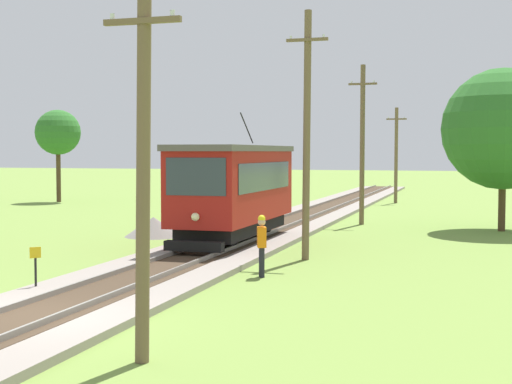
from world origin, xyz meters
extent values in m
plane|color=olive|center=(0.00, 0.00, 0.00)|extent=(260.00, 260.00, 0.00)
cube|color=gray|center=(0.00, 0.00, 0.09)|extent=(4.20, 120.00, 0.18)
cube|color=#423323|center=(0.00, 0.00, 0.18)|extent=(2.04, 120.00, 0.01)
cube|color=gray|center=(0.72, 0.00, 0.25)|extent=(0.07, 120.00, 0.14)
cube|color=maroon|center=(0.00, 13.47, 2.30)|extent=(2.50, 8.00, 2.60)
cube|color=#56514C|center=(0.00, 13.47, 3.71)|extent=(2.60, 8.32, 0.22)
cube|color=black|center=(0.00, 13.47, 0.72)|extent=(2.10, 7.04, 0.44)
cube|color=#2D3842|center=(0.00, 9.46, 2.77)|extent=(2.10, 0.03, 1.25)
cube|color=#2D3842|center=(1.26, 13.47, 2.66)|extent=(0.02, 6.72, 1.04)
sphere|color=#F4EAB2|center=(0.00, 9.41, 1.45)|extent=(0.28, 0.28, 0.28)
cylinder|color=black|center=(0.00, 15.07, 4.52)|extent=(0.05, 1.67, 1.19)
cube|color=black|center=(0.00, 9.27, 0.50)|extent=(2.00, 0.36, 0.32)
cylinder|color=black|center=(0.00, 11.23, 0.72)|extent=(1.54, 0.80, 0.80)
cylinder|color=black|center=(0.00, 15.71, 0.72)|extent=(1.54, 0.80, 0.80)
cylinder|color=brown|center=(3.41, -1.69, 3.28)|extent=(0.24, 0.47, 6.57)
cube|color=brown|center=(3.41, -1.69, 5.77)|extent=(1.40, 0.10, 0.10)
cylinder|color=silver|center=(2.86, -1.69, 5.87)|extent=(0.08, 0.08, 0.10)
cylinder|color=silver|center=(3.96, -1.69, 5.87)|extent=(0.08, 0.08, 0.10)
cylinder|color=brown|center=(3.41, 10.83, 4.13)|extent=(0.24, 0.54, 8.26)
cube|color=brown|center=(3.41, 10.83, 7.26)|extent=(1.40, 0.10, 0.10)
cylinder|color=silver|center=(2.86, 10.83, 7.36)|extent=(0.08, 0.08, 0.10)
cylinder|color=silver|center=(3.96, 10.83, 7.36)|extent=(0.08, 0.08, 0.10)
cylinder|color=brown|center=(3.41, 23.19, 3.92)|extent=(0.24, 0.37, 7.84)
cube|color=brown|center=(3.41, 23.19, 6.90)|extent=(1.40, 0.10, 0.10)
cylinder|color=silver|center=(2.86, 23.19, 7.00)|extent=(0.08, 0.08, 0.10)
cylinder|color=silver|center=(3.96, 23.19, 7.00)|extent=(0.08, 0.08, 0.10)
cylinder|color=brown|center=(3.41, 39.08, 3.33)|extent=(0.24, 0.39, 6.66)
cube|color=brown|center=(3.41, 39.08, 5.86)|extent=(1.40, 0.10, 0.10)
cylinder|color=silver|center=(2.86, 39.08, 5.96)|extent=(0.08, 0.08, 0.10)
cylinder|color=silver|center=(3.96, 39.08, 5.96)|extent=(0.08, 0.08, 0.10)
cylinder|color=black|center=(-1.84, 3.03, 0.45)|extent=(0.06, 0.06, 0.90)
cube|color=gold|center=(-1.84, 3.03, 1.04)|extent=(0.21, 0.21, 0.28)
cone|color=gray|center=(-4.25, 15.42, 0.42)|extent=(2.43, 2.43, 0.83)
cylinder|color=black|center=(2.94, 7.09, 0.43)|extent=(0.15, 0.15, 0.86)
cylinder|color=black|center=(3.00, 6.94, 0.43)|extent=(0.15, 0.15, 0.86)
cube|color=orange|center=(2.97, 7.01, 1.15)|extent=(0.36, 0.44, 0.58)
sphere|color=tan|center=(2.97, 7.01, 1.58)|extent=(0.22, 0.22, 0.22)
sphere|color=yellow|center=(2.97, 7.01, 1.68)|extent=(0.21, 0.21, 0.21)
cylinder|color=#4C3823|center=(9.93, 21.86, 1.28)|extent=(0.32, 0.32, 2.56)
sphere|color=#2D6B28|center=(9.93, 21.86, 4.61)|extent=(5.46, 5.46, 5.46)
cylinder|color=#4C3823|center=(-19.77, 33.25, 1.88)|extent=(0.32, 0.32, 3.77)
sphere|color=#2D6B28|center=(-19.77, 33.25, 4.97)|extent=(3.20, 3.20, 3.20)
camera|label=1|loc=(8.82, -13.12, 3.58)|focal=51.86mm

